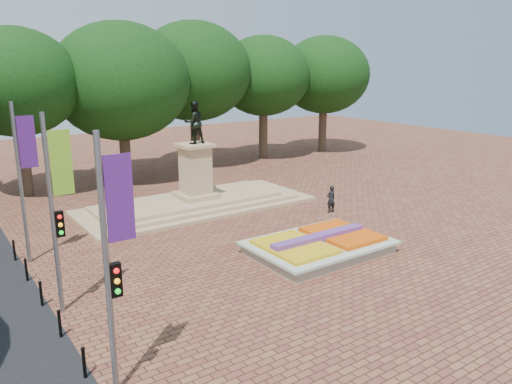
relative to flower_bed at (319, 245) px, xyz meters
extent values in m
plane|color=brown|center=(-1.03, 2.00, -0.38)|extent=(90.00, 90.00, 0.00)
cube|color=gray|center=(-0.03, 0.00, -0.15)|extent=(6.00, 4.00, 0.45)
cube|color=beige|center=(-0.03, 0.00, 0.12)|extent=(6.30, 4.30, 0.12)
cube|color=orange|center=(1.42, 0.00, 0.25)|extent=(2.60, 3.40, 0.22)
cube|color=yellow|center=(-1.48, 0.00, 0.24)|extent=(2.60, 3.40, 0.18)
cube|color=#57338C|center=(-0.03, 0.00, 0.34)|extent=(5.20, 0.55, 0.38)
cube|color=tan|center=(-1.03, 10.00, -0.28)|extent=(14.00, 6.00, 0.20)
cube|color=tan|center=(-1.03, 10.00, -0.08)|extent=(12.00, 5.00, 0.20)
cube|color=tan|center=(-1.03, 10.00, 0.12)|extent=(10.00, 4.00, 0.20)
cube|color=tan|center=(-1.03, 10.00, 0.37)|extent=(2.20, 2.20, 0.30)
cube|color=tan|center=(-1.03, 10.00, 1.92)|extent=(1.50, 1.50, 2.80)
cube|color=tan|center=(-1.03, 10.00, 3.42)|extent=(1.90, 1.90, 0.20)
imported|color=black|center=(-1.03, 10.00, 4.77)|extent=(1.22, 0.95, 2.50)
cylinder|color=#3D2A21|center=(-9.03, 20.00, 1.62)|extent=(0.80, 0.80, 4.00)
ellipsoid|color=black|center=(-9.03, 20.00, 6.32)|extent=(8.80, 8.80, 7.48)
cylinder|color=#3D2A21|center=(-2.03, 20.00, 1.62)|extent=(0.80, 0.80, 4.00)
ellipsoid|color=black|center=(-2.03, 20.00, 6.32)|extent=(8.80, 8.80, 7.48)
cylinder|color=#3D2A21|center=(4.97, 20.00, 1.62)|extent=(0.80, 0.80, 4.00)
ellipsoid|color=black|center=(4.97, 20.00, 6.32)|extent=(8.80, 8.80, 7.48)
cylinder|color=#3D2A21|center=(11.97, 20.00, 1.62)|extent=(0.80, 0.80, 4.00)
ellipsoid|color=black|center=(11.97, 20.00, 6.32)|extent=(8.80, 8.80, 7.48)
cylinder|color=#3D2A21|center=(18.97, 20.00, 1.62)|extent=(0.80, 0.80, 4.00)
ellipsoid|color=black|center=(18.97, 20.00, 6.32)|extent=(8.80, 8.80, 7.48)
cylinder|color=slate|center=(-11.23, -4.50, 3.12)|extent=(0.16, 0.16, 7.00)
cube|color=#4F1B72|center=(-10.78, -4.50, 4.92)|extent=(0.70, 0.04, 2.20)
cylinder|color=slate|center=(-11.23, 1.00, 3.12)|extent=(0.16, 0.16, 7.00)
cube|color=#7CBA25|center=(-10.78, 1.00, 4.92)|extent=(0.70, 0.04, 2.20)
cylinder|color=slate|center=(-11.23, 6.50, 3.12)|extent=(0.16, 0.16, 7.00)
cube|color=#4F1B72|center=(-10.78, 6.50, 4.92)|extent=(0.70, 0.04, 2.20)
cube|color=black|center=(-11.03, -4.50, 2.82)|extent=(0.28, 0.18, 0.90)
cube|color=black|center=(-11.03, 1.00, 2.82)|extent=(0.28, 0.18, 0.90)
cylinder|color=black|center=(-11.73, -3.40, 0.07)|extent=(0.10, 0.10, 0.90)
sphere|color=black|center=(-11.73, -3.40, 0.54)|extent=(0.12, 0.12, 0.12)
cylinder|color=black|center=(-11.73, -0.80, 0.07)|extent=(0.10, 0.10, 0.90)
sphere|color=black|center=(-11.73, -0.80, 0.54)|extent=(0.12, 0.12, 0.12)
cylinder|color=black|center=(-11.73, 1.80, 0.07)|extent=(0.10, 0.10, 0.90)
sphere|color=black|center=(-11.73, 1.80, 0.54)|extent=(0.12, 0.12, 0.12)
cylinder|color=black|center=(-11.73, 4.40, 0.07)|extent=(0.10, 0.10, 0.90)
sphere|color=black|center=(-11.73, 4.40, 0.54)|extent=(0.12, 0.12, 0.12)
cylinder|color=black|center=(-11.73, 7.00, 0.07)|extent=(0.10, 0.10, 0.90)
sphere|color=black|center=(-11.73, 7.00, 0.54)|extent=(0.12, 0.12, 0.12)
imported|color=black|center=(4.89, 4.46, 0.44)|extent=(0.62, 0.43, 1.64)
camera|label=1|loc=(-14.77, -16.09, 8.13)|focal=35.00mm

